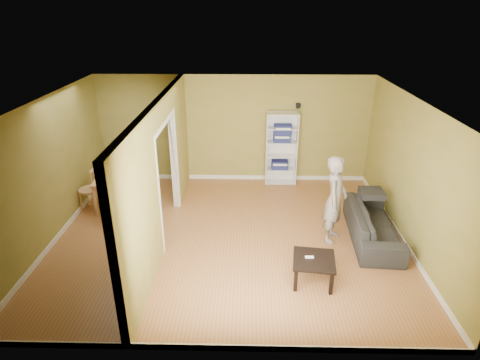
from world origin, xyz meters
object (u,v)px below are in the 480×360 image
person (336,192)px  dining_table (122,181)px  chair_left (89,188)px  chair_near (113,202)px  sofa (374,220)px  chair_far (132,176)px  bookshelf (281,148)px  coffee_table (314,262)px

person → dining_table: (-4.25, 1.15, -0.34)m
chair_left → chair_near: bearing=57.4°
sofa → dining_table: bearing=81.6°
person → chair_far: bearing=90.8°
sofa → person: (-0.77, -0.05, 0.58)m
sofa → chair_near: size_ratio=2.28×
bookshelf → chair_far: size_ratio=1.71×
person → chair_far: (-4.22, 1.72, -0.46)m
person → chair_far: size_ratio=1.88×
bookshelf → chair_near: 4.09m
bookshelf → chair_left: (-4.18, -1.51, -0.40)m
sofa → chair_far: (-4.99, 1.67, 0.13)m
dining_table → chair_near: chair_near is taller
chair_left → person: bearing=84.6°
sofa → chair_left: size_ratio=2.13×
bookshelf → coffee_table: size_ratio=2.73×
sofa → coffee_table: bearing=139.6°
person → bookshelf: size_ratio=1.10×
chair_left → chair_far: 0.97m
person → coffee_table: 1.52m
person → chair_near: person is taller
person → chair_far: person is taller
bookshelf → dining_table: bookshelf is taller
chair_near → sofa: bearing=-7.4°
chair_left → chair_near: (0.70, -0.58, -0.03)m
dining_table → chair_far: chair_far is taller
sofa → bookshelf: bookshelf is taller
bookshelf → chair_near: size_ratio=1.97×
bookshelf → coffee_table: bookshelf is taller
bookshelf → chair_near: (-3.49, -2.09, -0.44)m
dining_table → coffee_table: bearing=-33.3°
sofa → bookshelf: 3.05m
bookshelf → sofa: bearing=-58.8°
coffee_table → bookshelf: bearing=93.7°
sofa → coffee_table: size_ratio=3.15×
chair_far → person: bearing=174.0°
bookshelf → chair_far: (-3.43, -0.90, -0.37)m
chair_near → chair_far: size_ratio=0.87×
sofa → bookshelf: bearing=35.1°
person → chair_left: person is taller
sofa → chair_left: bearing=83.5°
person → bookshelf: (-0.79, 2.62, -0.09)m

